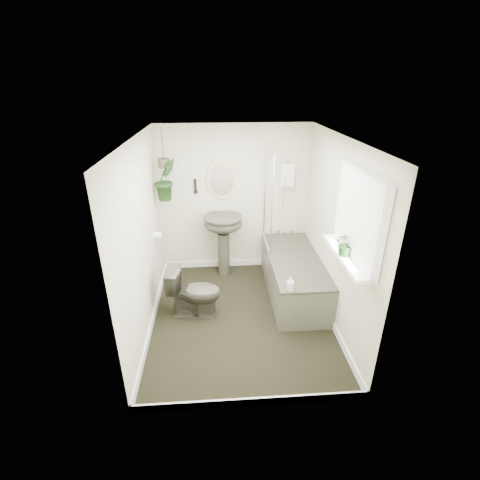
{
  "coord_description": "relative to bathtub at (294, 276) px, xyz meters",
  "views": [
    {
      "loc": [
        -0.28,
        -3.74,
        2.87
      ],
      "look_at": [
        0.0,
        0.15,
        1.05
      ],
      "focal_mm": 26.0,
      "sensor_mm": 36.0,
      "label": 1
    }
  ],
  "objects": [
    {
      "name": "wall_front",
      "position": [
        -0.8,
        -1.91,
        0.86
      ],
      "size": [
        2.3,
        0.02,
        2.3
      ],
      "primitive_type": "cube",
      "color": "beige",
      "rests_on": "ground"
    },
    {
      "name": "toilet",
      "position": [
        -1.4,
        -0.4,
        0.06
      ],
      "size": [
        0.71,
        0.46,
        0.69
      ],
      "primitive_type": "imported",
      "rotation": [
        0.0,
        0.0,
        1.47
      ],
      "color": "#37382D",
      "rests_on": "floor"
    },
    {
      "name": "soap_bottle",
      "position": [
        -0.24,
        -0.79,
        0.38
      ],
      "size": [
        0.09,
        0.09,
        0.17
      ],
      "primitive_type": "imported",
      "rotation": [
        0.0,
        0.0,
        -0.22
      ],
      "color": "#2C292A",
      "rests_on": "bathtub"
    },
    {
      "name": "wall_sconce",
      "position": [
        -1.38,
        0.86,
        1.11
      ],
      "size": [
        0.04,
        0.04,
        0.22
      ],
      "primitive_type": "cylinder",
      "color": "black",
      "rests_on": "wall_back"
    },
    {
      "name": "hanging_plant",
      "position": [
        -1.77,
        0.53,
        1.31
      ],
      "size": [
        0.41,
        0.4,
        0.58
      ],
      "primitive_type": "imported",
      "rotation": [
        0.0,
        0.0,
        0.64
      ],
      "color": "black",
      "rests_on": "ceiling"
    },
    {
      "name": "wall_left",
      "position": [
        -1.96,
        -0.5,
        0.86
      ],
      "size": [
        0.02,
        2.8,
        2.3
      ],
      "primitive_type": "cube",
      "color": "beige",
      "rests_on": "ground"
    },
    {
      "name": "ceiling",
      "position": [
        -0.8,
        -0.5,
        2.02
      ],
      "size": [
        2.3,
        2.8,
        0.02
      ],
      "primitive_type": "cube",
      "color": "white",
      "rests_on": "ground"
    },
    {
      "name": "oval_mirror",
      "position": [
        -0.98,
        0.87,
        1.21
      ],
      "size": [
        0.46,
        0.03,
        0.62
      ],
      "primitive_type": "ellipsoid",
      "color": "#CDBF8A",
      "rests_on": "wall_back"
    },
    {
      "name": "wall_back",
      "position": [
        -0.8,
        0.91,
        0.86
      ],
      "size": [
        2.3,
        0.02,
        2.3
      ],
      "primitive_type": "cube",
      "color": "beige",
      "rests_on": "ground"
    },
    {
      "name": "skirting",
      "position": [
        -0.8,
        -0.5,
        -0.24
      ],
      "size": [
        2.3,
        2.8,
        0.1
      ],
      "primitive_type": "cube",
      "color": "white",
      "rests_on": "floor"
    },
    {
      "name": "pedestal_sink",
      "position": [
        -0.98,
        0.64,
        0.21
      ],
      "size": [
        0.61,
        0.52,
        0.99
      ],
      "primitive_type": null,
      "rotation": [
        0.0,
        0.0,
        -0.05
      ],
      "color": "#37382D",
      "rests_on": "floor"
    },
    {
      "name": "bath_screen",
      "position": [
        -0.33,
        0.49,
        0.99
      ],
      "size": [
        0.04,
        0.72,
        1.4
      ],
      "primitive_type": null,
      "color": "silver",
      "rests_on": "bathtub"
    },
    {
      "name": "floor",
      "position": [
        -0.8,
        -0.5,
        -0.3
      ],
      "size": [
        2.3,
        2.8,
        0.02
      ],
      "primitive_type": "cube",
      "color": "black",
      "rests_on": "ground"
    },
    {
      "name": "window_blinds",
      "position": [
        0.24,
        -1.2,
        1.36
      ],
      "size": [
        0.01,
        0.86,
        0.76
      ],
      "primitive_type": "cube",
      "color": "white",
      "rests_on": "wall_right"
    },
    {
      "name": "hanging_pot",
      "position": [
        -1.77,
        0.53,
        1.54
      ],
      "size": [
        0.16,
        0.16,
        0.12
      ],
      "primitive_type": "cylinder",
      "color": "#4A3F31",
      "rests_on": "ceiling"
    },
    {
      "name": "toilet_roll_holder",
      "position": [
        -1.9,
        0.2,
        0.61
      ],
      "size": [
        0.11,
        0.11,
        0.11
      ],
      "primitive_type": "cylinder",
      "rotation": [
        0.0,
        1.57,
        0.0
      ],
      "color": "white",
      "rests_on": "wall_left"
    },
    {
      "name": "window_recess",
      "position": [
        0.29,
        -1.2,
        1.36
      ],
      "size": [
        0.08,
        1.0,
        0.9
      ],
      "primitive_type": "cube",
      "color": "white",
      "rests_on": "wall_right"
    },
    {
      "name": "sill_plant",
      "position": [
        0.2,
        -1.2,
        1.08
      ],
      "size": [
        0.25,
        0.22,
        0.25
      ],
      "primitive_type": "imported",
      "rotation": [
        0.0,
        0.0,
        -0.13
      ],
      "color": "black",
      "rests_on": "window_sill"
    },
    {
      "name": "shower_box",
      "position": [
        0.0,
        0.84,
        1.26
      ],
      "size": [
        0.2,
        0.1,
        0.35
      ],
      "primitive_type": "cube",
      "color": "white",
      "rests_on": "wall_back"
    },
    {
      "name": "bathtub",
      "position": [
        0.0,
        0.0,
        0.0
      ],
      "size": [
        0.72,
        1.72,
        0.58
      ],
      "primitive_type": null,
      "color": "#37382D",
      "rests_on": "floor"
    },
    {
      "name": "window_sill",
      "position": [
        0.22,
        -1.2,
        0.94
      ],
      "size": [
        0.18,
        1.0,
        0.04
      ],
      "primitive_type": "cube",
      "color": "white",
      "rests_on": "wall_right"
    },
    {
      "name": "wall_right",
      "position": [
        0.36,
        -0.5,
        0.86
      ],
      "size": [
        0.02,
        2.8,
        2.3
      ],
      "primitive_type": "cube",
      "color": "beige",
      "rests_on": "ground"
    }
  ]
}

